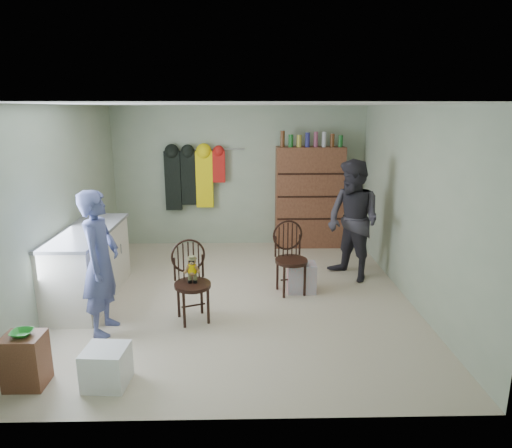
{
  "coord_description": "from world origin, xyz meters",
  "views": [
    {
      "loc": [
        0.12,
        -5.7,
        2.46
      ],
      "look_at": [
        0.25,
        0.2,
        0.95
      ],
      "focal_mm": 32.0,
      "sensor_mm": 36.0,
      "label": 1
    }
  ],
  "objects_px": {
    "chair_front": "(191,276)",
    "chair_far": "(290,255)",
    "counter": "(89,264)",
    "dresser": "(309,197)"
  },
  "relations": [
    {
      "from": "counter",
      "to": "dresser",
      "type": "xyz_separation_m",
      "value": [
        3.2,
        2.3,
        0.44
      ]
    },
    {
      "from": "counter",
      "to": "dresser",
      "type": "bearing_deg",
      "value": 35.69
    },
    {
      "from": "chair_far",
      "to": "dresser",
      "type": "xyz_separation_m",
      "value": [
        0.54,
        2.13,
        0.39
      ]
    },
    {
      "from": "chair_far",
      "to": "dresser",
      "type": "relative_size",
      "value": 0.47
    },
    {
      "from": "chair_front",
      "to": "chair_far",
      "type": "xyz_separation_m",
      "value": [
        1.24,
        0.82,
        -0.01
      ]
    },
    {
      "from": "counter",
      "to": "dresser",
      "type": "distance_m",
      "value": 3.96
    },
    {
      "from": "chair_front",
      "to": "chair_far",
      "type": "height_order",
      "value": "chair_far"
    },
    {
      "from": "chair_front",
      "to": "dresser",
      "type": "relative_size",
      "value": 0.46
    },
    {
      "from": "chair_front",
      "to": "dresser",
      "type": "xyz_separation_m",
      "value": [
        1.78,
        2.95,
        0.38
      ]
    },
    {
      "from": "chair_front",
      "to": "chair_far",
      "type": "relative_size",
      "value": 0.98
    }
  ]
}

